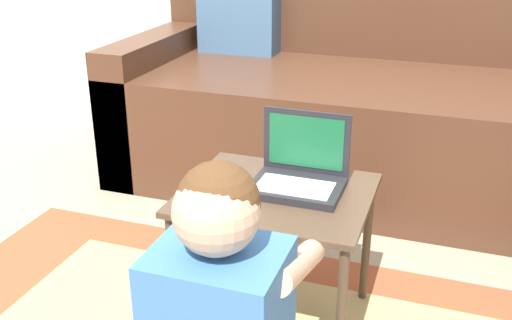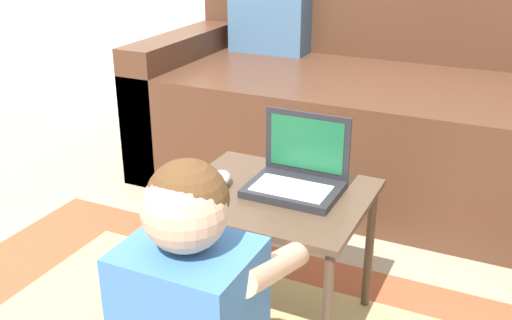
% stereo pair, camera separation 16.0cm
% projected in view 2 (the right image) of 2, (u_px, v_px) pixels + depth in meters
% --- Properties ---
extents(ground_plane, '(16.00, 16.00, 0.00)m').
position_uv_depth(ground_plane, '(230.00, 303.00, 1.79)').
color(ground_plane, gray).
extents(couch, '(2.05, 0.94, 0.87)m').
position_uv_depth(couch, '(394.00, 113.00, 2.49)').
color(couch, '#4C2D1E').
rests_on(couch, ground_plane).
extents(laptop_desk, '(0.49, 0.41, 0.41)m').
position_uv_depth(laptop_desk, '(273.00, 211.00, 1.57)').
color(laptop_desk, '#4C3828').
rests_on(laptop_desk, ground_plane).
extents(laptop, '(0.24, 0.18, 0.19)m').
position_uv_depth(laptop, '(297.00, 178.00, 1.55)').
color(laptop, '#232328').
rests_on(laptop, laptop_desk).
extents(computer_mouse, '(0.06, 0.10, 0.04)m').
position_uv_depth(computer_mouse, '(217.00, 180.00, 1.57)').
color(computer_mouse, silver).
rests_on(computer_mouse, laptop_desk).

